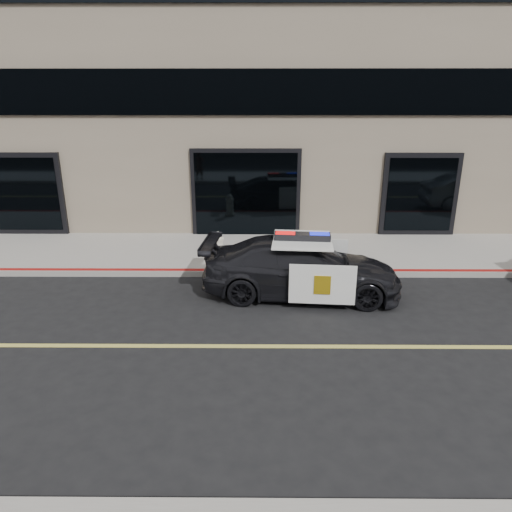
{
  "coord_description": "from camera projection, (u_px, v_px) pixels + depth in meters",
  "views": [
    {
      "loc": [
        -0.58,
        -7.35,
        4.26
      ],
      "look_at": [
        -0.65,
        2.2,
        1.0
      ],
      "focal_mm": 32.0,
      "sensor_mm": 36.0,
      "label": 1
    }
  ],
  "objects": [
    {
      "name": "building_n",
      "position": [
        276.0,
        50.0,
        16.33
      ],
      "size": [
        60.0,
        7.0,
        12.0
      ],
      "primitive_type": "cube",
      "color": "#756856",
      "rests_on": "ground"
    },
    {
      "name": "fire_hydrant",
      "position": [
        218.0,
        247.0,
        12.22
      ],
      "size": [
        0.37,
        0.51,
        0.82
      ],
      "color": "white",
      "rests_on": "sidewalk_n"
    },
    {
      "name": "ground",
      "position": [
        290.0,
        347.0,
        8.33
      ],
      "size": [
        120.0,
        120.0,
        0.0
      ],
      "primitive_type": "plane",
      "color": "black",
      "rests_on": "ground"
    },
    {
      "name": "police_car",
      "position": [
        301.0,
        267.0,
        10.4
      ],
      "size": [
        2.57,
        4.79,
        1.47
      ],
      "color": "black",
      "rests_on": "ground"
    },
    {
      "name": "sidewalk_n",
      "position": [
        279.0,
        252.0,
        13.28
      ],
      "size": [
        60.0,
        3.5,
        0.15
      ],
      "primitive_type": "cube",
      "color": "gray",
      "rests_on": "ground"
    }
  ]
}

